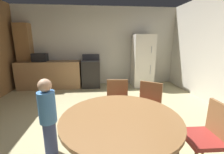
# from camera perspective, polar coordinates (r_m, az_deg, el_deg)

# --- Properties ---
(ground_plane) EXTENTS (14.00, 14.00, 0.00)m
(ground_plane) POSITION_cam_1_polar(r_m,az_deg,el_deg) (2.77, -4.28, -20.39)
(ground_plane) COLOR tan
(wall_back) EXTENTS (5.84, 0.12, 2.70)m
(wall_back) POSITION_cam_1_polar(r_m,az_deg,el_deg) (5.49, -5.39, 11.40)
(wall_back) COLOR beige
(wall_back) RESTS_ON ground
(kitchen_counter) EXTENTS (2.02, 0.60, 0.90)m
(kitchen_counter) POSITION_cam_1_polar(r_m,az_deg,el_deg) (5.44, -22.40, 0.84)
(kitchen_counter) COLOR #9E754C
(kitchen_counter) RESTS_ON ground
(pantry_column) EXTENTS (0.44, 0.36, 2.10)m
(pantry_column) POSITION_cam_1_polar(r_m,az_deg,el_deg) (5.79, -29.97, 6.81)
(pantry_column) COLOR olive
(pantry_column) RESTS_ON ground
(oven_range) EXTENTS (0.60, 0.60, 1.10)m
(oven_range) POSITION_cam_1_polar(r_m,az_deg,el_deg) (5.21, -7.95, 1.41)
(oven_range) COLOR black
(oven_range) RESTS_ON ground
(refrigerator) EXTENTS (0.68, 0.68, 1.76)m
(refrigerator) POSITION_cam_1_polar(r_m,az_deg,el_deg) (5.31, 11.50, 6.03)
(refrigerator) COLOR silver
(refrigerator) RESTS_ON ground
(microwave) EXTENTS (0.44, 0.32, 0.26)m
(microwave) POSITION_cam_1_polar(r_m,az_deg,el_deg) (5.44, -25.71, 6.73)
(microwave) COLOR black
(microwave) RESTS_ON kitchen_counter
(dining_table) EXTENTS (1.29, 1.29, 0.76)m
(dining_table) POSITION_cam_1_polar(r_m,az_deg,el_deg) (1.74, 3.20, -19.09)
(dining_table) COLOR olive
(dining_table) RESTS_ON ground
(chair_east) EXTENTS (0.41, 0.41, 0.87)m
(chair_east) POSITION_cam_1_polar(r_m,az_deg,el_deg) (2.16, 32.80, -17.78)
(chair_east) COLOR olive
(chair_east) RESTS_ON ground
(chair_northeast) EXTENTS (0.56, 0.56, 0.87)m
(chair_northeast) POSITION_cam_1_polar(r_m,az_deg,el_deg) (2.64, 13.57, -10.21)
(chair_northeast) COLOR olive
(chair_northeast) RESTS_ON ground
(chair_north) EXTENTS (0.44, 0.44, 0.87)m
(chair_north) POSITION_cam_1_polar(r_m,az_deg,el_deg) (2.70, 2.08, -9.27)
(chair_north) COLOR olive
(chair_north) RESTS_ON ground
(person_child) EXTENTS (0.29, 0.29, 1.09)m
(person_child) POSITION_cam_1_polar(r_m,az_deg,el_deg) (2.21, -23.15, -13.61)
(person_child) COLOR #3D4C84
(person_child) RESTS_ON ground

